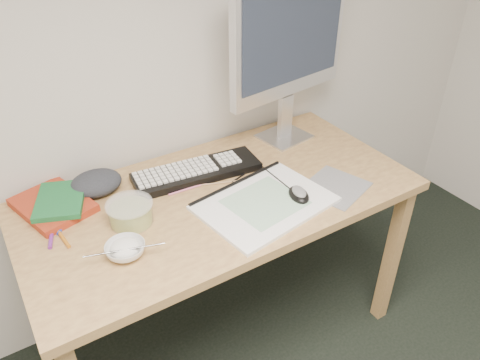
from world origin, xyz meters
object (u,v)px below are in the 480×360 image
object	(u,v)px
sketchpad	(265,203)
rice_bowl	(125,250)
monitor	(290,42)
keyboard	(197,172)

from	to	relation	value
sketchpad	rice_bowl	world-z (taller)	rice_bowl
sketchpad	monitor	size ratio (longest dim) A/B	0.66
sketchpad	monitor	distance (m)	0.64
sketchpad	keyboard	size ratio (longest dim) A/B	0.92
monitor	keyboard	bearing A→B (deg)	179.42
keyboard	rice_bowl	xyz separation A→B (m)	(-0.39, -0.28, 0.00)
rice_bowl	monitor	bearing A→B (deg)	22.13
monitor	rice_bowl	world-z (taller)	monitor
sketchpad	rice_bowl	distance (m)	0.50
sketchpad	monitor	xyz separation A→B (m)	(0.35, 0.36, 0.41)
sketchpad	rice_bowl	bearing A→B (deg)	169.34
keyboard	monitor	bearing A→B (deg)	14.33
sketchpad	monitor	world-z (taller)	monitor
keyboard	rice_bowl	distance (m)	0.47
keyboard	monitor	xyz separation A→B (m)	(0.46, 0.06, 0.40)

